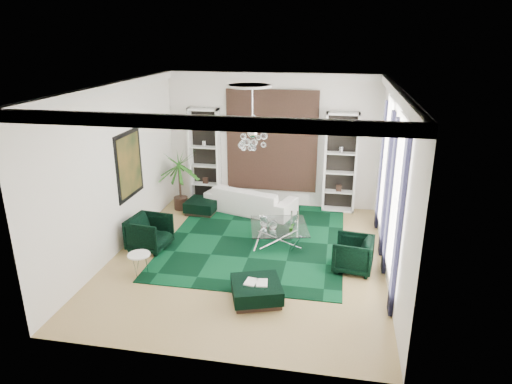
% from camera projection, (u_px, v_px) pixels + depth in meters
% --- Properties ---
extents(floor, '(6.00, 7.00, 0.02)m').
position_uv_depth(floor, '(248.00, 257.00, 10.34)').
color(floor, tan).
rests_on(floor, ground).
extents(ceiling, '(6.00, 7.00, 0.02)m').
position_uv_depth(ceiling, '(247.00, 85.00, 9.07)').
color(ceiling, white).
rests_on(ceiling, ground).
extents(wall_back, '(6.00, 0.02, 3.80)m').
position_uv_depth(wall_back, '(272.00, 141.00, 12.96)').
color(wall_back, white).
rests_on(wall_back, ground).
extents(wall_front, '(6.00, 0.02, 3.80)m').
position_uv_depth(wall_front, '(198.00, 250.00, 6.45)').
color(wall_front, white).
rests_on(wall_front, ground).
extents(wall_left, '(0.02, 7.00, 3.80)m').
position_uv_depth(wall_left, '(116.00, 170.00, 10.22)').
color(wall_left, white).
rests_on(wall_left, ground).
extents(wall_right, '(0.02, 7.00, 3.80)m').
position_uv_depth(wall_right, '(394.00, 185.00, 9.19)').
color(wall_right, white).
rests_on(wall_right, ground).
extents(crown_molding, '(6.00, 7.00, 0.18)m').
position_uv_depth(crown_molding, '(247.00, 91.00, 9.11)').
color(crown_molding, white).
rests_on(crown_molding, ceiling).
extents(ceiling_medallion, '(0.90, 0.90, 0.05)m').
position_uv_depth(ceiling_medallion, '(250.00, 86.00, 9.37)').
color(ceiling_medallion, white).
rests_on(ceiling_medallion, ceiling).
extents(tapestry, '(2.50, 0.06, 2.80)m').
position_uv_depth(tapestry, '(272.00, 141.00, 12.92)').
color(tapestry, black).
rests_on(tapestry, wall_back).
extents(shelving_left, '(0.90, 0.38, 2.80)m').
position_uv_depth(shelving_left, '(205.00, 156.00, 13.28)').
color(shelving_left, white).
rests_on(shelving_left, floor).
extents(shelving_right, '(0.90, 0.38, 2.80)m').
position_uv_depth(shelving_right, '(340.00, 163.00, 12.61)').
color(shelving_right, white).
rests_on(shelving_right, floor).
extents(painting, '(0.04, 1.30, 1.60)m').
position_uv_depth(painting, '(130.00, 165.00, 10.79)').
color(painting, black).
rests_on(painting, wall_left).
extents(window_near, '(0.03, 1.10, 2.90)m').
position_uv_depth(window_near, '(397.00, 200.00, 8.36)').
color(window_near, white).
rests_on(window_near, wall_right).
extents(curtain_near_a, '(0.07, 0.30, 3.25)m').
position_uv_depth(curtain_near_a, '(399.00, 230.00, 7.72)').
color(curtain_near_a, black).
rests_on(curtain_near_a, floor).
extents(curtain_near_b, '(0.07, 0.30, 3.25)m').
position_uv_depth(curtain_near_b, '(390.00, 199.00, 9.17)').
color(curtain_near_b, black).
rests_on(curtain_near_b, floor).
extents(window_far, '(0.03, 1.10, 2.90)m').
position_uv_depth(window_far, '(386.00, 165.00, 10.58)').
color(window_far, white).
rests_on(window_far, wall_right).
extents(curtain_far_a, '(0.07, 0.30, 3.25)m').
position_uv_depth(curtain_far_a, '(387.00, 186.00, 9.95)').
color(curtain_far_a, black).
rests_on(curtain_far_a, floor).
extents(curtain_far_b, '(0.07, 0.30, 3.25)m').
position_uv_depth(curtain_far_b, '(381.00, 166.00, 11.40)').
color(curtain_far_b, black).
rests_on(curtain_far_b, floor).
extents(rug, '(4.20, 5.00, 0.02)m').
position_uv_depth(rug, '(256.00, 239.00, 11.21)').
color(rug, black).
rests_on(rug, floor).
extents(sofa, '(2.71, 1.71, 0.74)m').
position_uv_depth(sofa, '(251.00, 200.00, 12.82)').
color(sofa, white).
rests_on(sofa, floor).
extents(armchair_left, '(0.97, 0.95, 0.80)m').
position_uv_depth(armchair_left, '(150.00, 233.00, 10.61)').
color(armchair_left, black).
rests_on(armchair_left, floor).
extents(armchair_right, '(0.92, 0.90, 0.74)m').
position_uv_depth(armchair_right, '(353.00, 254.00, 9.66)').
color(armchair_right, black).
rests_on(armchair_right, floor).
extents(coffee_table, '(1.58, 1.58, 0.46)m').
position_uv_depth(coffee_table, '(279.00, 235.00, 10.93)').
color(coffee_table, white).
rests_on(coffee_table, floor).
extents(ottoman_side, '(0.89, 0.89, 0.37)m').
position_uv_depth(ottoman_side, '(202.00, 206.00, 12.83)').
color(ottoman_side, black).
rests_on(ottoman_side, floor).
extents(ottoman_front, '(1.15, 1.15, 0.36)m').
position_uv_depth(ottoman_front, '(256.00, 291.00, 8.62)').
color(ottoman_front, black).
rests_on(ottoman_front, floor).
extents(book, '(0.44, 0.29, 0.03)m').
position_uv_depth(book, '(256.00, 282.00, 8.56)').
color(book, white).
rests_on(book, ottoman_front).
extents(side_table, '(0.53, 0.53, 0.45)m').
position_uv_depth(side_table, '(140.00, 264.00, 9.52)').
color(side_table, white).
rests_on(side_table, floor).
extents(palm, '(1.61, 1.61, 2.14)m').
position_uv_depth(palm, '(179.00, 173.00, 12.81)').
color(palm, '#235F18').
rests_on(palm, floor).
extents(chandelier, '(1.11, 1.11, 0.79)m').
position_uv_depth(chandelier, '(252.00, 133.00, 9.41)').
color(chandelier, white).
rests_on(chandelier, ceiling).
extents(table_plant, '(0.14, 0.12, 0.22)m').
position_uv_depth(table_plant, '(292.00, 227.00, 10.51)').
color(table_plant, '#235F18').
rests_on(table_plant, coffee_table).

